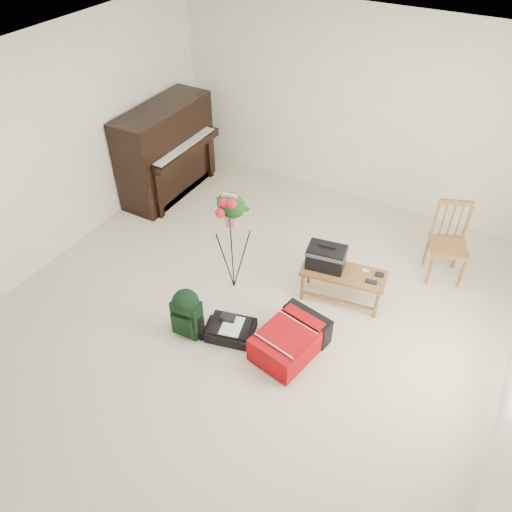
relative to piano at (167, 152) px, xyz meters
The scene contains 11 objects.
floor 2.77m from the piano, 36.20° to the right, with size 5.00×5.50×0.01m, color beige.
ceiling 3.31m from the piano, 36.20° to the right, with size 5.00×5.50×0.01m, color white.
wall_back 2.55m from the piano, 27.74° to the left, with size 5.00×0.04×2.50m, color white.
wall_left 1.76m from the piano, 101.09° to the right, with size 0.04×5.50×2.50m, color white.
piano is the anchor object (origin of this frame).
bench 2.93m from the piano, 17.10° to the right, with size 0.93×0.50×0.68m.
dining_chair 3.80m from the piano, ahead, with size 0.51×0.51×0.92m.
red_suitcase 3.32m from the piano, 32.15° to the right, with size 0.62×0.81×0.31m.
black_duffel 2.92m from the piano, 41.15° to the right, with size 0.54×0.47×0.19m.
green_backpack 2.75m from the piano, 49.58° to the right, with size 0.29×0.27×0.56m.
flower_stand 2.22m from the piano, 34.86° to the right, with size 0.45×0.45×1.28m.
Camera 1 is at (1.86, -3.11, 3.89)m, focal length 35.00 mm.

